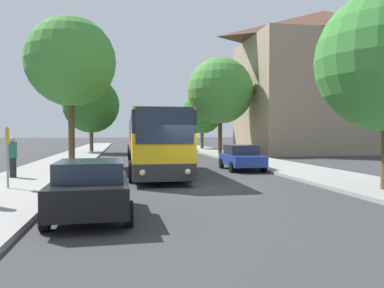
# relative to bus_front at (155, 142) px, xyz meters

# --- Properties ---
(ground_plane) EXTENTS (300.00, 300.00, 0.00)m
(ground_plane) POSITION_rel_bus_front_xyz_m (1.13, -4.97, -1.74)
(ground_plane) COLOR #38383A
(ground_plane) RESTS_ON ground
(sidewalk_left) EXTENTS (4.00, 120.00, 0.15)m
(sidewalk_left) POSITION_rel_bus_front_xyz_m (-5.87, -4.97, -1.66)
(sidewalk_left) COLOR gray
(sidewalk_left) RESTS_ON ground_plane
(sidewalk_right) EXTENTS (4.00, 120.00, 0.15)m
(sidewalk_right) POSITION_rel_bus_front_xyz_m (8.13, -4.97, -1.66)
(sidewalk_right) COLOR gray
(sidewalk_right) RESTS_ON ground_plane
(building_right_background) EXTENTS (17.05, 11.18, 15.42)m
(building_right_background) POSITION_rel_bus_front_xyz_m (19.82, 17.86, 5.98)
(building_right_background) COLOR gray
(building_right_background) RESTS_ON ground_plane
(bus_front) EXTENTS (2.93, 10.56, 3.24)m
(bus_front) POSITION_rel_bus_front_xyz_m (0.00, 0.00, 0.00)
(bus_front) COLOR #2D2D2D
(bus_front) RESTS_ON ground_plane
(bus_middle) EXTENTS (2.92, 10.50, 3.28)m
(bus_middle) POSITION_rel_bus_front_xyz_m (0.14, 12.99, 0.02)
(bus_middle) COLOR gray
(bus_middle) RESTS_ON ground_plane
(parked_car_left_curb) EXTENTS (2.12, 4.04, 1.49)m
(parked_car_left_curb) POSITION_rel_bus_front_xyz_m (-2.51, -9.75, -0.96)
(parked_car_left_curb) COLOR black
(parked_car_left_curb) RESTS_ON ground_plane
(parked_car_right_near) EXTENTS (2.12, 4.04, 1.48)m
(parked_car_right_near) POSITION_rel_bus_front_xyz_m (5.17, 1.35, -0.97)
(parked_car_right_near) COLOR #233D9E
(parked_car_right_near) RESTS_ON ground_plane
(parked_car_right_far) EXTENTS (1.96, 4.35, 1.41)m
(parked_car_right_far) POSITION_rel_bus_front_xyz_m (5.10, 22.64, -0.99)
(parked_car_right_far) COLOR #B7B7BC
(parked_car_right_far) RESTS_ON ground_plane
(bus_stop_sign) EXTENTS (0.08, 0.45, 2.27)m
(bus_stop_sign) POSITION_rel_bus_front_xyz_m (-5.91, -4.88, -0.17)
(bus_stop_sign) COLOR gray
(bus_stop_sign) RESTS_ON sidewalk_left
(pedestrian_waiting_near) EXTENTS (0.36, 0.36, 1.88)m
(pedestrian_waiting_near) POSITION_rel_bus_front_xyz_m (-6.68, -1.40, -0.63)
(pedestrian_waiting_near) COLOR #23232D
(pedestrian_waiting_near) RESTS_ON sidewalk_left
(tree_left_near) EXTENTS (5.69, 5.69, 9.44)m
(tree_left_near) POSITION_rel_bus_front_xyz_m (-4.94, 5.22, 4.99)
(tree_left_near) COLOR #513D23
(tree_left_near) RESTS_ON sidewalk_left
(tree_left_far) EXTENTS (5.98, 5.98, 8.01)m
(tree_left_far) POSITION_rel_bus_front_xyz_m (-5.05, 21.81, 3.43)
(tree_left_far) COLOR brown
(tree_left_far) RESTS_ON sidewalk_left
(tree_right_mid) EXTENTS (5.25, 5.25, 7.19)m
(tree_right_mid) POSITION_rel_bus_front_xyz_m (8.35, 27.52, 2.97)
(tree_right_mid) COLOR brown
(tree_right_mid) RESTS_ON sidewalk_right
(tree_right_far) EXTENTS (6.54, 6.54, 9.49)m
(tree_right_far) POSITION_rel_bus_front_xyz_m (7.83, 16.40, 4.62)
(tree_right_far) COLOR #47331E
(tree_right_far) RESTS_ON sidewalk_right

